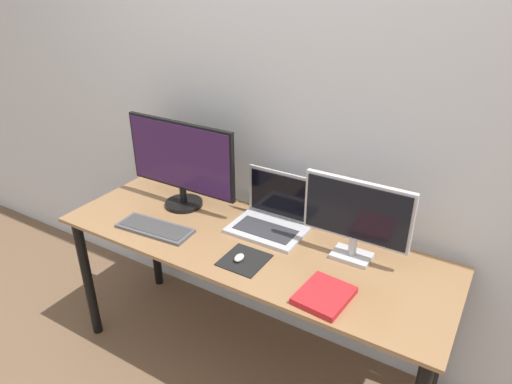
{
  "coord_description": "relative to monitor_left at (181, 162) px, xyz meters",
  "views": [
    {
      "loc": [
        0.95,
        -1.18,
        1.92
      ],
      "look_at": [
        0.01,
        0.37,
        1.0
      ],
      "focal_mm": 32.0,
      "sensor_mm": 36.0,
      "label": 1
    }
  ],
  "objects": [
    {
      "name": "book",
      "position": [
        0.94,
        -0.31,
        -0.24
      ],
      "size": [
        0.2,
        0.23,
        0.03
      ],
      "color": "red",
      "rests_on": "desk"
    },
    {
      "name": "laptop",
      "position": [
        0.51,
        0.05,
        -0.19
      ],
      "size": [
        0.35,
        0.26,
        0.26
      ],
      "color": "#ADADB2",
      "rests_on": "desk"
    },
    {
      "name": "monitor_right",
      "position": [
        0.93,
        0.0,
        -0.04
      ],
      "size": [
        0.46,
        0.12,
        0.37
      ],
      "color": "#B2B2B7",
      "rests_on": "desk"
    },
    {
      "name": "monitor_left",
      "position": [
        0.0,
        0.0,
        0.0
      ],
      "size": [
        0.64,
        0.2,
        0.46
      ],
      "color": "black",
      "rests_on": "desk"
    },
    {
      "name": "keyboard",
      "position": [
        0.04,
        -0.27,
        -0.24
      ],
      "size": [
        0.39,
        0.17,
        0.02
      ],
      "color": "#4C4C51",
      "rests_on": "desk"
    },
    {
      "name": "mouse",
      "position": [
        0.53,
        -0.28,
        -0.23
      ],
      "size": [
        0.03,
        0.06,
        0.03
      ],
      "color": "silver",
      "rests_on": "mousepad"
    },
    {
      "name": "wall_back",
      "position": [
        0.47,
        0.26,
        0.24
      ],
      "size": [
        7.0,
        0.05,
        2.5
      ],
      "color": "silver",
      "rests_on": "ground_plane"
    },
    {
      "name": "desk",
      "position": [
        0.47,
        -0.12,
        -0.36
      ],
      "size": [
        1.86,
        0.64,
        0.77
      ],
      "color": "olive",
      "rests_on": "ground_plane"
    },
    {
      "name": "mousepad",
      "position": [
        0.54,
        -0.26,
        -0.25
      ],
      "size": [
        0.18,
        0.19,
        0.0
      ],
      "color": "black",
      "rests_on": "desk"
    }
  ]
}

